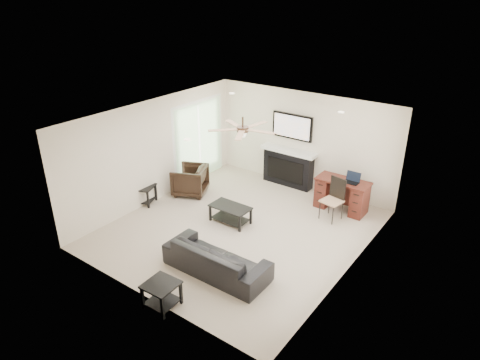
{
  "coord_description": "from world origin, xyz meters",
  "views": [
    {
      "loc": [
        4.74,
        -6.5,
        4.89
      ],
      "look_at": [
        -0.05,
        0.08,
        1.13
      ],
      "focal_mm": 32.0,
      "sensor_mm": 36.0,
      "label": 1
    }
  ],
  "objects_px": {
    "armchair": "(190,180)",
    "desk": "(342,195)",
    "sofa": "(217,259)",
    "fireplace_unit": "(289,151)",
    "coffee_table": "(230,214)"
  },
  "relations": [
    {
      "from": "coffee_table",
      "to": "fireplace_unit",
      "type": "distance_m",
      "value": 2.58
    },
    {
      "from": "fireplace_unit",
      "to": "coffee_table",
      "type": "bearing_deg",
      "value": -90.44
    },
    {
      "from": "armchair",
      "to": "coffee_table",
      "type": "xyz_separation_m",
      "value": [
        1.7,
        -0.55,
        -0.17
      ]
    },
    {
      "from": "coffee_table",
      "to": "desk",
      "type": "xyz_separation_m",
      "value": [
        1.75,
        2.01,
        0.18
      ]
    },
    {
      "from": "armchair",
      "to": "desk",
      "type": "distance_m",
      "value": 3.74
    },
    {
      "from": "sofa",
      "to": "desk",
      "type": "xyz_separation_m",
      "value": [
        0.85,
        3.61,
        0.09
      ]
    },
    {
      "from": "coffee_table",
      "to": "desk",
      "type": "bearing_deg",
      "value": 49.23
    },
    {
      "from": "coffee_table",
      "to": "fireplace_unit",
      "type": "xyz_separation_m",
      "value": [
        0.02,
        2.47,
        0.75
      ]
    },
    {
      "from": "sofa",
      "to": "fireplace_unit",
      "type": "bearing_deg",
      "value": -78.23
    },
    {
      "from": "sofa",
      "to": "fireplace_unit",
      "type": "height_order",
      "value": "fireplace_unit"
    },
    {
      "from": "sofa",
      "to": "desk",
      "type": "distance_m",
      "value": 3.71
    },
    {
      "from": "armchair",
      "to": "fireplace_unit",
      "type": "bearing_deg",
      "value": 112.91
    },
    {
      "from": "coffee_table",
      "to": "fireplace_unit",
      "type": "height_order",
      "value": "fireplace_unit"
    },
    {
      "from": "armchair",
      "to": "fireplace_unit",
      "type": "height_order",
      "value": "fireplace_unit"
    },
    {
      "from": "armchair",
      "to": "coffee_table",
      "type": "bearing_deg",
      "value": 46.8
    }
  ]
}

